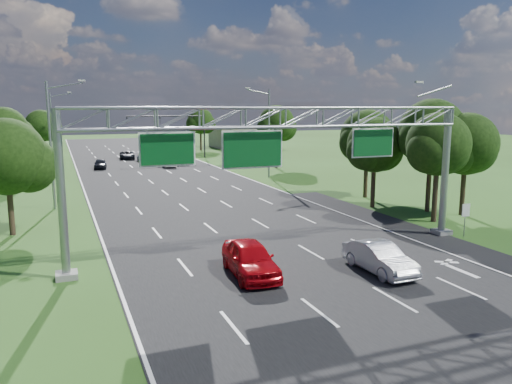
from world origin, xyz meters
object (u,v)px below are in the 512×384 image
sign_gantry (284,129)px  silver_sedan (379,258)px  regulatory_sign (466,213)px  red_coupe (250,258)px  traffic_signal (183,125)px  box_truck (174,152)px

sign_gantry → silver_sedan: size_ratio=5.25×
regulatory_sign → red_coupe: (-15.13, -1.80, -0.67)m
traffic_signal → silver_sedan: (-4.14, -57.75, -4.43)m
sign_gantry → red_coupe: bearing=-137.3°
sign_gantry → box_truck: 49.82m
sign_gantry → silver_sedan: (3.01, -4.75, -6.15)m
silver_sedan → box_truck: 54.07m
sign_gantry → regulatory_sign: 13.25m
regulatory_sign → silver_sedan: regulatory_sign is taller
box_truck → silver_sedan: bearing=-97.4°
regulatory_sign → silver_sedan: (-9.06, -3.73, -0.77)m
sign_gantry → regulatory_sign: bearing=-4.8°
silver_sedan → box_truck: bearing=87.3°
box_truck → traffic_signal: bearing=53.0°
regulatory_sign → box_truck: (-7.21, 50.30, -0.10)m
traffic_signal → box_truck: (-2.28, -3.72, -3.76)m
traffic_signal → red_coupe: traffic_signal is taller
sign_gantry → red_coupe: 7.34m
silver_sedan → box_truck: box_truck is taller
red_coupe → box_truck: (7.92, 52.10, 0.57)m
red_coupe → silver_sedan: size_ratio=1.10×
red_coupe → silver_sedan: 6.37m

